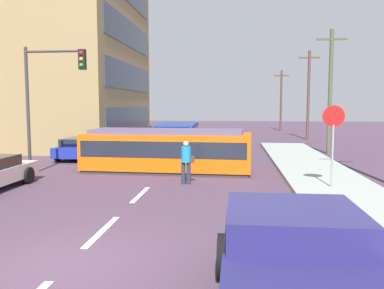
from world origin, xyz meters
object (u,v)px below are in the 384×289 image
(utility_pole_far, at_px, (308,93))
(pedestrian_crossing, at_px, (186,160))
(utility_pole_distant, at_px, (281,99))
(city_bus, at_px, (177,135))
(streetcar_tram, at_px, (167,150))
(traffic_light_mast, at_px, (49,87))
(pickup_truck_parked, at_px, (297,272))
(parked_sedan_far, at_px, (82,148))
(stop_sign, at_px, (333,129))
(utility_pole_mid, at_px, (330,89))

(utility_pole_far, bearing_deg, pedestrian_crossing, -111.45)
(utility_pole_distant, bearing_deg, city_bus, -113.51)
(streetcar_tram, height_order, city_bus, streetcar_tram)
(streetcar_tram, relative_size, traffic_light_mast, 1.40)
(utility_pole_distant, bearing_deg, pickup_truck_parked, -96.16)
(pickup_truck_parked, bearing_deg, pedestrian_crossing, 105.23)
(pedestrian_crossing, bearing_deg, pickup_truck_parked, -74.77)
(pickup_truck_parked, distance_m, parked_sedan_far, 19.10)
(traffic_light_mast, bearing_deg, stop_sign, -10.27)
(city_bus, height_order, stop_sign, stop_sign)
(streetcar_tram, bearing_deg, city_bus, 95.22)
(traffic_light_mast, bearing_deg, parked_sedan_far, 97.64)
(streetcar_tram, xyz_separation_m, parked_sedan_far, (-5.55, 3.96, -0.38))
(streetcar_tram, bearing_deg, stop_sign, -28.38)
(city_bus, relative_size, parked_sedan_far, 1.33)
(parked_sedan_far, relative_size, traffic_light_mast, 0.78)
(parked_sedan_far, relative_size, utility_pole_distant, 0.61)
(utility_pole_distant, bearing_deg, streetcar_tram, -105.55)
(streetcar_tram, distance_m, parked_sedan_far, 6.83)
(parked_sedan_far, height_order, stop_sign, stop_sign)
(streetcar_tram, relative_size, parked_sedan_far, 1.78)
(stop_sign, distance_m, utility_pole_mid, 11.53)
(pickup_truck_parked, height_order, stop_sign, stop_sign)
(pedestrian_crossing, height_order, utility_pole_far, utility_pole_far)
(pickup_truck_parked, xyz_separation_m, utility_pole_distant, (4.68, 43.38, 2.92))
(stop_sign, distance_m, utility_pole_distant, 34.32)
(utility_pole_mid, bearing_deg, parked_sedan_far, -165.72)
(utility_pole_far, bearing_deg, parked_sedan_far, -136.55)
(city_bus, distance_m, utility_pole_far, 14.03)
(traffic_light_mast, distance_m, utility_pole_mid, 16.44)
(city_bus, bearing_deg, streetcar_tram, -84.78)
(city_bus, bearing_deg, utility_pole_mid, -8.86)
(streetcar_tram, distance_m, city_bus, 9.19)
(pedestrian_crossing, xyz_separation_m, utility_pole_far, (8.26, 21.03, 3.10))
(streetcar_tram, xyz_separation_m, pedestrian_crossing, (1.20, -2.84, -0.06))
(utility_pole_far, xyz_separation_m, utility_pole_distant, (-0.91, 12.54, -0.32))
(streetcar_tram, bearing_deg, utility_pole_distant, 74.45)
(stop_sign, relative_size, traffic_light_mast, 0.53)
(streetcar_tram, distance_m, traffic_light_mast, 5.77)
(traffic_light_mast, xyz_separation_m, utility_pole_distant, (13.38, 32.18, -0.08))
(pickup_truck_parked, bearing_deg, parked_sedan_far, 119.58)
(city_bus, bearing_deg, utility_pole_far, 41.27)
(pickup_truck_parked, relative_size, utility_pole_mid, 0.66)
(traffic_light_mast, bearing_deg, pedestrian_crossing, -13.00)
(streetcar_tram, relative_size, pickup_truck_parked, 1.53)
(parked_sedan_far, height_order, traffic_light_mast, traffic_light_mast)
(utility_pole_far, bearing_deg, utility_pole_mid, -93.19)
(city_bus, relative_size, pedestrian_crossing, 3.41)
(stop_sign, bearing_deg, utility_pole_mid, 77.80)
(streetcar_tram, bearing_deg, utility_pole_mid, 40.70)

